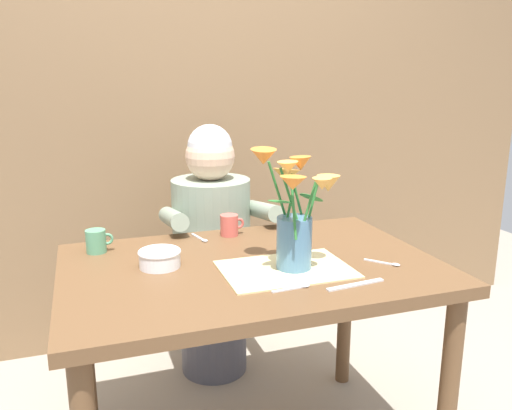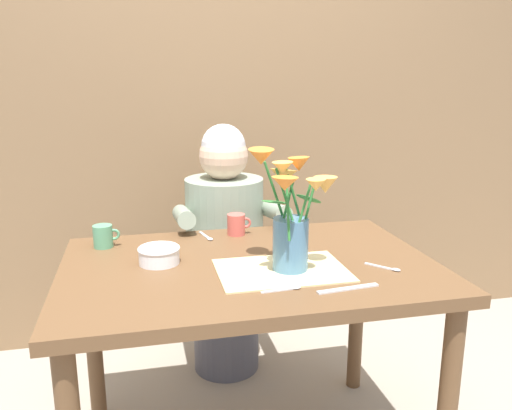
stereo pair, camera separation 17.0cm
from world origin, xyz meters
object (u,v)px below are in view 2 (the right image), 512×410
at_px(tea_cup, 237,224).
at_px(ceramic_mug, 103,236).
at_px(flower_vase, 290,214).
at_px(dinner_knife, 348,289).
at_px(seated_person, 225,253).
at_px(ceramic_bowl, 159,254).

xyz_separation_m(tea_cup, ceramic_mug, (-0.49, -0.04, 0.00)).
xyz_separation_m(flower_vase, dinner_knife, (0.12, -0.18, -0.18)).
relative_size(seated_person, ceramic_bowl, 8.35).
relative_size(ceramic_bowl, dinner_knife, 0.72).
height_order(seated_person, ceramic_bowl, seated_person).
xyz_separation_m(seated_person, flower_vase, (0.09, -0.71, 0.36)).
relative_size(flower_vase, ceramic_mug, 4.06).
xyz_separation_m(ceramic_bowl, tea_cup, (0.30, 0.25, 0.01)).
distance_m(flower_vase, ceramic_mug, 0.70).
bearing_deg(dinner_knife, seated_person, 97.02).
xyz_separation_m(dinner_knife, tea_cup, (-0.21, 0.59, 0.04)).
bearing_deg(tea_cup, flower_vase, -77.54).
height_order(flower_vase, ceramic_bowl, flower_vase).
distance_m(flower_vase, tea_cup, 0.44).
bearing_deg(tea_cup, seated_person, 89.50).
height_order(ceramic_bowl, tea_cup, tea_cup).
distance_m(ceramic_bowl, dinner_knife, 0.61).
bearing_deg(flower_vase, seated_person, 97.06).
bearing_deg(seated_person, ceramic_mug, -143.26).
bearing_deg(flower_vase, ceramic_mug, 147.67).
bearing_deg(dinner_knife, ceramic_bowl, 140.75).
distance_m(seated_person, dinner_knife, 0.93).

